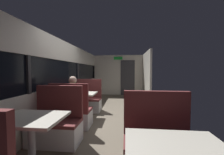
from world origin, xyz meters
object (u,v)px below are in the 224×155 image
(bench_front_aisle_facing_entry, at_px, (158,148))
(bench_mid_window_facing_end, at_px, (71,114))
(dining_table_near_window, at_px, (31,124))
(dining_table_mid_window, at_px, (80,96))
(bench_mid_window_facing_entry, at_px, (87,101))
(bench_near_window_facing_entry, at_px, (56,126))
(seated_passenger, at_px, (72,105))

(bench_front_aisle_facing_entry, bearing_deg, bench_mid_window_facing_end, 142.58)
(dining_table_near_window, distance_m, dining_table_mid_window, 2.17)
(dining_table_mid_window, bearing_deg, bench_mid_window_facing_entry, 90.00)
(dining_table_mid_window, relative_size, bench_front_aisle_facing_entry, 0.82)
(bench_near_window_facing_entry, distance_m, seated_passenger, 0.87)
(dining_table_mid_window, height_order, bench_mid_window_facing_entry, bench_mid_window_facing_entry)
(dining_table_near_window, xyz_separation_m, bench_mid_window_facing_entry, (0.00, 2.87, -0.31))
(bench_mid_window_facing_end, bearing_deg, dining_table_mid_window, 90.00)
(dining_table_near_window, bearing_deg, bench_mid_window_facing_entry, 90.00)
(dining_table_near_window, height_order, seated_passenger, seated_passenger)
(dining_table_near_window, bearing_deg, bench_mid_window_facing_end, 90.00)
(bench_mid_window_facing_end, relative_size, bench_mid_window_facing_entry, 1.00)
(bench_front_aisle_facing_entry, bearing_deg, bench_near_window_facing_entry, 161.47)
(bench_near_window_facing_entry, relative_size, bench_mid_window_facing_end, 1.00)
(dining_table_mid_window, distance_m, bench_mid_window_facing_entry, 0.77)
(dining_table_near_window, xyz_separation_m, bench_mid_window_facing_end, (0.00, 1.47, -0.31))
(bench_front_aisle_facing_entry, distance_m, seated_passenger, 2.31)
(bench_front_aisle_facing_entry, height_order, seated_passenger, seated_passenger)
(bench_mid_window_facing_entry, height_order, bench_front_aisle_facing_entry, same)
(bench_mid_window_facing_entry, height_order, seated_passenger, seated_passenger)
(bench_front_aisle_facing_entry, bearing_deg, seated_passenger, 141.15)
(dining_table_near_window, relative_size, bench_mid_window_facing_entry, 0.82)
(dining_table_mid_window, height_order, bench_front_aisle_facing_entry, bench_front_aisle_facing_entry)
(dining_table_near_window, distance_m, bench_near_window_facing_entry, 0.77)
(dining_table_near_window, bearing_deg, bench_near_window_facing_entry, 90.00)
(dining_table_mid_window, xyz_separation_m, seated_passenger, (0.00, -0.63, -0.10))
(bench_mid_window_facing_entry, bearing_deg, dining_table_near_window, -90.00)
(dining_table_mid_window, distance_m, seated_passenger, 0.64)
(seated_passenger, bearing_deg, dining_table_near_window, -90.00)
(bench_mid_window_facing_end, bearing_deg, bench_mid_window_facing_entry, 90.00)
(bench_mid_window_facing_end, relative_size, seated_passenger, 0.87)
(dining_table_near_window, relative_size, bench_near_window_facing_entry, 0.82)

